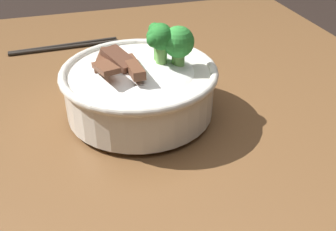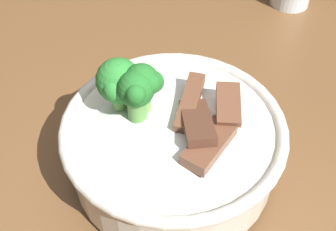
# 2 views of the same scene
# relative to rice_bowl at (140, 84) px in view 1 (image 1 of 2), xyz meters

# --- Properties ---
(dining_table) EXTENTS (1.10, 0.97, 0.75)m
(dining_table) POSITION_rel_rice_bowl_xyz_m (-0.05, 0.01, -0.17)
(dining_table) COLOR brown
(dining_table) RESTS_ON ground
(rice_bowl) EXTENTS (0.22, 0.22, 0.14)m
(rice_bowl) POSITION_rel_rice_bowl_xyz_m (0.00, 0.00, 0.00)
(rice_bowl) COLOR silver
(rice_bowl) RESTS_ON dining_table
(chopsticks_pair) EXTENTS (0.03, 0.22, 0.01)m
(chopsticks_pair) POSITION_rel_rice_bowl_xyz_m (0.29, 0.09, -0.05)
(chopsticks_pair) COLOR #28231E
(chopsticks_pair) RESTS_ON dining_table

